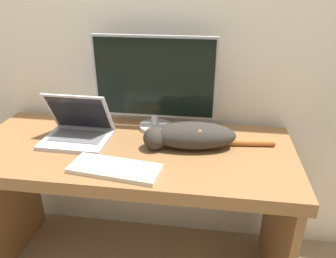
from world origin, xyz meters
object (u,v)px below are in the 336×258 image
(external_keyboard, at_px, (115,168))
(cat, at_px, (190,135))
(monitor, at_px, (154,82))
(laptop, at_px, (78,131))

(external_keyboard, distance_m, cat, 0.38)
(cat, bearing_deg, external_keyboard, -145.38)
(monitor, distance_m, external_keyboard, 0.51)
(monitor, relative_size, external_keyboard, 1.57)
(monitor, bearing_deg, laptop, -151.66)
(laptop, xyz_separation_m, cat, (0.55, -0.00, 0.02))
(monitor, bearing_deg, external_keyboard, -101.75)
(external_keyboard, bearing_deg, monitor, 85.52)
(laptop, height_order, external_keyboard, laptop)
(laptop, distance_m, cat, 0.55)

